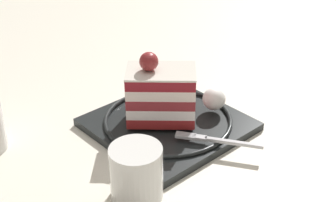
# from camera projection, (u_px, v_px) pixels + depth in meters

# --- Properties ---
(ground_plane) EXTENTS (2.40, 2.40, 0.00)m
(ground_plane) POSITION_uv_depth(u_px,v_px,m) (180.00, 126.00, 0.77)
(ground_plane) COLOR silver
(dessert_plate) EXTENTS (0.25, 0.25, 0.02)m
(dessert_plate) POSITION_uv_depth(u_px,v_px,m) (168.00, 123.00, 0.76)
(dessert_plate) COLOR black
(dessert_plate) RESTS_ON ground_plane
(cake_slice) EXTENTS (0.12, 0.11, 0.11)m
(cake_slice) POSITION_uv_depth(u_px,v_px,m) (161.00, 94.00, 0.73)
(cake_slice) COLOR maroon
(cake_slice) RESTS_ON dessert_plate
(whipped_cream_dollop) EXTENTS (0.04, 0.04, 0.04)m
(whipped_cream_dollop) POSITION_uv_depth(u_px,v_px,m) (214.00, 99.00, 0.77)
(whipped_cream_dollop) COLOR white
(whipped_cream_dollop) RESTS_ON dessert_plate
(fork) EXTENTS (0.12, 0.05, 0.00)m
(fork) POSITION_uv_depth(u_px,v_px,m) (216.00, 140.00, 0.70)
(fork) COLOR silver
(fork) RESTS_ON dessert_plate
(drink_glass_near) EXTENTS (0.07, 0.07, 0.07)m
(drink_glass_near) POSITION_uv_depth(u_px,v_px,m) (137.00, 176.00, 0.61)
(drink_glass_near) COLOR white
(drink_glass_near) RESTS_ON ground_plane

